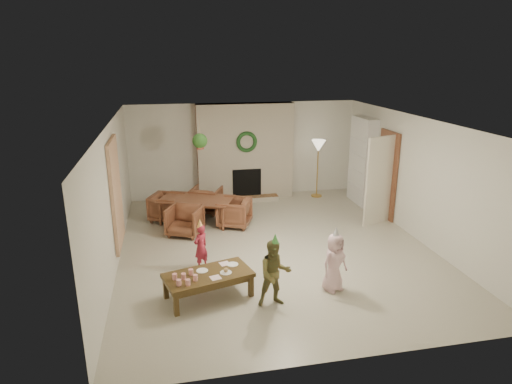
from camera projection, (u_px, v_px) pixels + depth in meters
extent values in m
plane|color=#B7B29E|center=(275.00, 247.00, 8.83)|extent=(7.00, 7.00, 0.00)
plane|color=white|center=(276.00, 122.00, 8.09)|extent=(7.00, 7.00, 0.00)
plane|color=silver|center=(244.00, 150.00, 11.74)|extent=(7.00, 0.00, 7.00)
plane|color=silver|center=(347.00, 271.00, 5.19)|extent=(7.00, 0.00, 7.00)
plane|color=silver|center=(113.00, 197.00, 7.89)|extent=(0.00, 7.00, 7.00)
plane|color=silver|center=(418.00, 179.00, 9.03)|extent=(0.00, 7.00, 7.00)
cube|color=#5E2018|center=(245.00, 152.00, 11.55)|extent=(2.50, 0.40, 2.50)
cube|color=brown|center=(248.00, 199.00, 11.58)|extent=(1.60, 0.30, 0.12)
cube|color=black|center=(247.00, 183.00, 11.62)|extent=(0.75, 0.12, 0.75)
torus|color=#19441C|center=(247.00, 142.00, 11.24)|extent=(0.54, 0.10, 0.54)
cylinder|color=gold|center=(316.00, 196.00, 12.00)|extent=(0.29, 0.29, 0.03)
cylinder|color=gold|center=(317.00, 170.00, 11.79)|extent=(0.03, 0.03, 1.39)
cone|color=beige|center=(318.00, 146.00, 11.59)|extent=(0.37, 0.37, 0.31)
cube|color=white|center=(362.00, 161.00, 11.20)|extent=(0.30, 1.00, 2.20)
cube|color=white|center=(360.00, 185.00, 11.39)|extent=(0.30, 0.92, 0.03)
cube|color=white|center=(361.00, 170.00, 11.27)|extent=(0.30, 0.92, 0.03)
cube|color=white|center=(362.00, 155.00, 11.15)|extent=(0.30, 0.92, 0.03)
cube|color=white|center=(363.00, 139.00, 11.03)|extent=(0.30, 0.92, 0.03)
cube|color=maroon|center=(362.00, 182.00, 11.20)|extent=(0.20, 0.40, 0.24)
cube|color=#25458A|center=(360.00, 165.00, 11.27)|extent=(0.20, 0.44, 0.24)
cube|color=#C67B2A|center=(363.00, 151.00, 11.01)|extent=(0.20, 0.36, 0.22)
cube|color=brown|center=(387.00, 175.00, 10.21)|extent=(0.05, 0.86, 2.04)
cube|color=beige|center=(379.00, 181.00, 9.79)|extent=(0.77, 0.32, 2.00)
cube|color=beige|center=(116.00, 193.00, 8.09)|extent=(0.06, 1.20, 2.00)
imported|color=brown|center=(196.00, 211.00, 10.03)|extent=(1.85, 1.48, 0.57)
imported|color=brown|center=(185.00, 221.00, 9.36)|extent=(0.90, 0.91, 0.63)
imported|color=brown|center=(206.00, 200.00, 10.69)|extent=(0.90, 0.91, 0.63)
imported|color=brown|center=(167.00, 207.00, 10.17)|extent=(0.91, 0.90, 0.63)
imported|color=brown|center=(234.00, 212.00, 9.84)|extent=(0.91, 0.90, 0.63)
cylinder|color=tan|center=(199.00, 130.00, 9.35)|extent=(0.01, 0.01, 0.70)
cylinder|color=brown|center=(200.00, 146.00, 9.45)|extent=(0.16, 0.16, 0.12)
sphere|color=#214F1A|center=(200.00, 141.00, 9.42)|extent=(0.32, 0.32, 0.32)
cube|color=#4C3819|center=(208.00, 275.00, 6.90)|extent=(1.48, 1.01, 0.06)
cube|color=#4C3819|center=(208.00, 279.00, 6.93)|extent=(1.35, 0.88, 0.08)
cube|color=#4C3819|center=(176.00, 305.00, 6.47)|extent=(0.09, 0.09, 0.35)
cube|color=#4C3819|center=(251.00, 286.00, 7.00)|extent=(0.09, 0.09, 0.35)
cube|color=#4C3819|center=(166.00, 288.00, 6.94)|extent=(0.09, 0.09, 0.35)
cube|color=#4C3819|center=(237.00, 271.00, 7.46)|extent=(0.09, 0.09, 0.35)
cylinder|color=white|center=(179.00, 283.00, 6.53)|extent=(0.09, 0.09, 0.09)
cylinder|color=white|center=(175.00, 277.00, 6.70)|extent=(0.09, 0.09, 0.09)
cylinder|color=white|center=(188.00, 282.00, 6.53)|extent=(0.09, 0.09, 0.09)
cylinder|color=white|center=(184.00, 276.00, 6.71)|extent=(0.09, 0.09, 0.09)
cylinder|color=white|center=(195.00, 278.00, 6.67)|extent=(0.09, 0.09, 0.09)
cylinder|color=white|center=(191.00, 272.00, 6.84)|extent=(0.09, 0.09, 0.09)
cylinder|color=white|center=(202.00, 271.00, 6.98)|extent=(0.23, 0.23, 0.01)
cylinder|color=white|center=(226.00, 272.00, 6.92)|extent=(0.23, 0.23, 0.01)
cylinder|color=white|center=(233.00, 264.00, 7.18)|extent=(0.23, 0.23, 0.01)
sphere|color=tan|center=(226.00, 270.00, 6.91)|extent=(0.09, 0.09, 0.07)
cube|color=#FDBAD1|center=(216.00, 278.00, 6.76)|extent=(0.19, 0.19, 0.01)
cube|color=#FDBAD1|center=(225.00, 264.00, 7.21)|extent=(0.19, 0.19, 0.01)
imported|color=#A32234|center=(201.00, 247.00, 7.83)|extent=(0.36, 0.35, 0.84)
cone|color=#FAFC54|center=(200.00, 223.00, 7.69)|extent=(0.15, 0.15, 0.16)
imported|color=brown|center=(275.00, 273.00, 6.66)|extent=(0.51, 0.40, 1.05)
cone|color=green|center=(275.00, 239.00, 6.49)|extent=(0.16, 0.16, 0.17)
imported|color=beige|center=(334.00, 262.00, 7.09)|extent=(0.56, 0.47, 0.98)
cone|color=silver|center=(336.00, 232.00, 6.94)|extent=(0.15, 0.15, 0.18)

